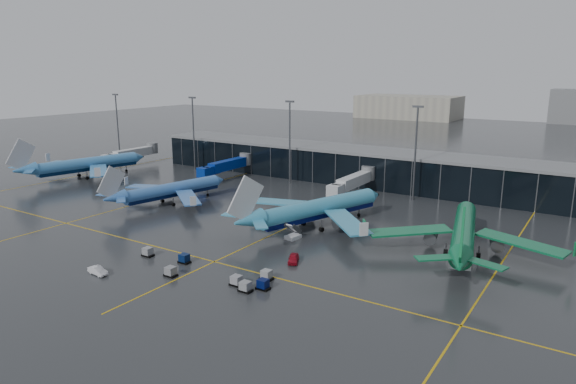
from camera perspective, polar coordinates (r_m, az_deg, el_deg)
The scene contains 13 objects.
ground at distance 113.85m, azimuth -7.06°, elevation -4.40°, with size 600.00×600.00×0.00m, color #282B2D.
terminal_pier at distance 163.47m, azimuth 6.91°, elevation 3.06°, with size 142.00×17.00×10.70m.
jet_bridges at distance 166.59m, azimuth -6.93°, elevation 2.95°, with size 94.00×27.50×7.20m.
flood_masts at distance 149.31m, azimuth 6.70°, elevation 5.34°, with size 203.00×0.50×25.50m.
taxi_lines at distance 116.32m, azimuth 0.10°, elevation -3.90°, with size 220.00×120.00×0.02m.
airliner_klm_west at distance 180.52m, azimuth -21.35°, elevation 3.70°, with size 39.51×45.00×13.83m, color #3D85C8, non-canonical shape.
airliner_arkefly at distance 138.90m, azimuth -12.68°, elevation 1.14°, with size 33.35×37.99×11.67m, color #3C75C7, non-canonical shape.
airliner_klm_near at distance 115.02m, azimuth 3.55°, elevation -0.60°, with size 39.04×44.46×13.66m, color #3B99C2, non-canonical shape.
airliner_aer_lingus at distance 104.26m, azimuth 19.05°, elevation -2.89°, with size 38.37×43.69×13.43m, color #0C6A3E, non-canonical shape.
baggage_carts at distance 90.18m, azimuth -8.23°, elevation -8.83°, with size 29.53×9.25×1.70m.
mobile_airstair at distance 108.26m, azimuth 0.56°, elevation -4.82°, with size 2.61×3.47×3.45m.
service_van_red at distance 95.47m, azimuth 0.61°, elevation -7.39°, with size 1.80×4.47×1.52m, color #A30C1E.
service_van_white at distance 96.06m, azimuth -20.38°, elevation -8.19°, with size 1.48×4.23×1.39m, color white.
Camera 1 is at (69.97, -82.77, 34.85)m, focal length 32.00 mm.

